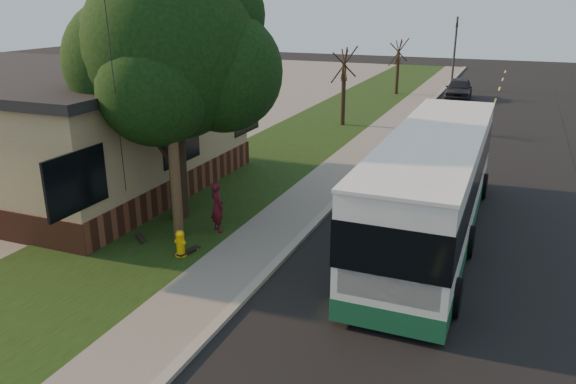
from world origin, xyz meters
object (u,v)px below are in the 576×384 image
(fire_hydrant, at_px, (180,243))
(leafy_tree, at_px, (174,54))
(skateboard_main, at_px, (188,251))
(skateboard_spare, at_px, (141,238))
(dumpster, at_px, (117,156))
(utility_pole, at_px, (168,81))
(bare_tree_far, at_px, (398,67))
(transit_bus, at_px, (433,183))
(bare_tree_near, at_px, (344,87))
(skateboarder, at_px, (217,207))
(distant_car, at_px, (459,89))
(traffic_signal, at_px, (455,48))

(fire_hydrant, relative_size, leafy_tree, 0.09)
(skateboard_main, distance_m, skateboard_spare, 1.78)
(dumpster, bearing_deg, leafy_tree, -32.64)
(utility_pole, xyz_separation_m, bare_tree_far, (0.31, 29.01, -2.63))
(dumpster, bearing_deg, transit_bus, -8.91)
(bare_tree_near, bearing_deg, transit_bus, -63.57)
(leafy_tree, distance_m, bare_tree_far, 27.56)
(fire_hydrant, bearing_deg, transit_bus, 33.72)
(bare_tree_near, xyz_separation_m, bare_tree_far, (0.50, 12.00, -0.15))
(skateboard_main, relative_size, dumpster, 0.52)
(transit_bus, relative_size, skateboarder, 7.53)
(fire_hydrant, height_order, skateboarder, skateboarder)
(leafy_tree, xyz_separation_m, transit_bus, (7.61, 1.38, -3.49))
(fire_hydrant, height_order, leafy_tree, leafy_tree)
(bare_tree_near, distance_m, distant_car, 12.65)
(bare_tree_near, height_order, distant_car, bare_tree_near)
(utility_pole, distance_m, bare_tree_far, 29.13)
(fire_hydrant, bearing_deg, utility_pole, 125.38)
(utility_pole, bearing_deg, distant_car, 80.44)
(leafy_tree, xyz_separation_m, skateboard_spare, (-0.09, -2.17, -5.05))
(transit_bus, xyz_separation_m, dumpster, (-12.94, 2.03, -1.03))
(traffic_signal, bearing_deg, skateboarder, -95.34)
(transit_bus, bearing_deg, utility_pole, -155.75)
(utility_pole, distance_m, skateboarder, 3.98)
(bare_tree_far, bearing_deg, bare_tree_near, -92.39)
(skateboard_main, bearing_deg, utility_pole, 135.85)
(skateboard_main, bearing_deg, bare_tree_near, 93.22)
(skateboard_main, height_order, dumpster, dumpster)
(bare_tree_far, xyz_separation_m, skateboard_spare, (-1.26, -29.52, -1.88))
(transit_bus, distance_m, skateboarder, 6.37)
(transit_bus, bearing_deg, skateboard_main, -147.26)
(fire_hydrant, relative_size, skateboard_spare, 1.08)
(utility_pole, xyz_separation_m, dumpster, (-6.19, 5.07, -3.98))
(skateboarder, height_order, distant_car, skateboarder)
(utility_pole, distance_m, skateboard_spare, 4.64)
(bare_tree_near, distance_m, bare_tree_far, 12.01)
(bare_tree_near, height_order, transit_bus, bare_tree_near)
(dumpster, bearing_deg, bare_tree_far, 74.81)
(fire_hydrant, bearing_deg, bare_tree_far, 90.76)
(traffic_signal, bearing_deg, bare_tree_far, -131.19)
(bare_tree_far, bearing_deg, skateboarder, -88.98)
(bare_tree_far, bearing_deg, transit_bus, -76.07)
(transit_bus, bearing_deg, leafy_tree, -169.69)
(fire_hydrant, height_order, dumpster, dumpster)
(utility_pole, distance_m, leafy_tree, 1.94)
(leafy_tree, height_order, traffic_signal, leafy_tree)
(skateboard_spare, bearing_deg, fire_hydrant, -16.03)
(traffic_signal, distance_m, distant_car, 5.17)
(skateboarder, bearing_deg, skateboard_spare, 74.89)
(distant_car, bearing_deg, bare_tree_far, 171.19)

